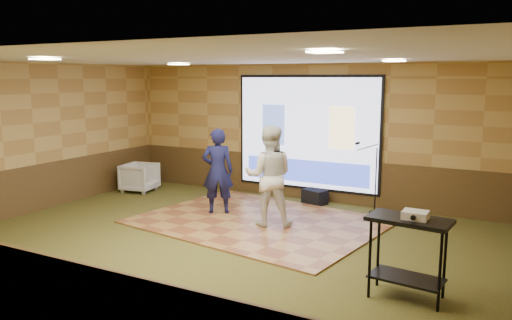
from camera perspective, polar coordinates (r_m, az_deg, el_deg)
The scene contains 18 objects.
ground at distance 8.31m, azimuth -3.47°, elevation -9.55°, with size 9.00×9.00×0.00m, color #303A1A.
room_shell at distance 7.89m, azimuth -3.63°, elevation 5.00°, with size 9.04×7.04×3.02m.
wainscot_back at distance 11.20m, azimuth 5.82°, elevation -2.09°, with size 9.00×0.04×0.95m, color #463317.
wainscot_front at distance 5.68m, azimuth -22.76°, elevation -14.40°, with size 9.00×0.04×0.95m, color #463317.
wainscot_left at distance 11.13m, azimuth -23.63°, elevation -2.93°, with size 0.04×7.00×0.95m, color #463317.
projector_screen at distance 11.01m, azimuth 5.82°, elevation 2.97°, with size 3.32×0.06×2.52m.
downlight_nw at distance 10.59m, azimuth -8.82°, elevation 10.76°, with size 0.32×0.32×0.02m, color beige.
downlight_ne at distance 8.72m, azimuth 15.52°, elevation 10.86°, with size 0.32×0.32×0.02m, color beige.
downlight_sw at distance 8.19m, azimuth -22.99°, elevation 10.58°, with size 0.32×0.32×0.02m, color beige.
downlight_se at distance 5.55m, azimuth 7.87°, elevation 12.13°, with size 0.32×0.32×0.02m, color beige.
dance_floor at distance 9.48m, azimuth 0.32°, elevation -7.03°, with size 4.32×3.29×0.03m, color #9F703A.
player_left at distance 9.88m, azimuth -4.40°, elevation -1.25°, with size 0.62×0.40×1.69m, color #141640.
player_right at distance 9.00m, azimuth 1.51°, elevation -1.83°, with size 0.89×0.69×1.83m, color silver.
av_table at distance 6.42m, azimuth 17.00°, elevation -8.88°, with size 0.97×0.51×1.02m.
projector at distance 6.30m, azimuth 17.75°, elevation -6.01°, with size 0.29×0.25×0.10m, color silver.
mic_stand at distance 10.31m, azimuth 13.19°, elevation -3.21°, with size 0.56×0.23×1.43m.
banquet_chair at distance 12.25m, azimuth -13.14°, elevation -1.95°, with size 0.73×0.75×0.68m, color gray.
duffel_bag at distance 10.88m, azimuth 6.74°, elevation -4.19°, with size 0.50×0.33×0.31m, color black.
Camera 1 is at (4.12, -6.70, 2.70)m, focal length 35.00 mm.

